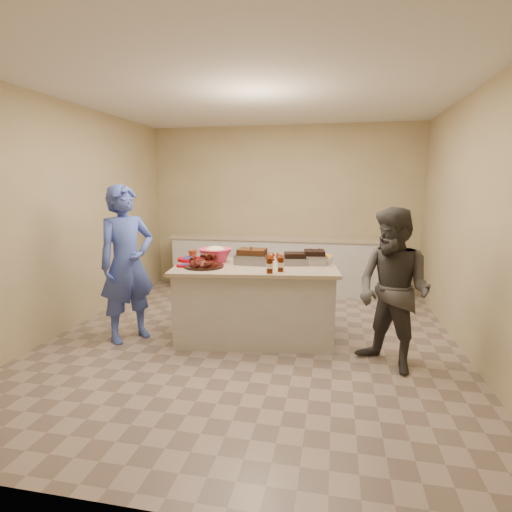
% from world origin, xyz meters
% --- Properties ---
extents(room, '(4.50, 5.00, 2.70)m').
position_xyz_m(room, '(0.00, 0.00, 0.00)').
color(room, tan).
rests_on(room, ground).
extents(back_counter, '(3.60, 0.64, 0.90)m').
position_xyz_m(back_counter, '(0.00, 2.20, 0.45)').
color(back_counter, beige).
rests_on(back_counter, ground).
extents(island, '(1.90, 1.17, 0.85)m').
position_xyz_m(island, '(0.02, 0.05, 0.00)').
color(island, beige).
rests_on(island, ground).
extents(rib_platter, '(0.45, 0.45, 0.17)m').
position_xyz_m(rib_platter, '(-0.51, -0.14, 0.85)').
color(rib_platter, '#460E09').
rests_on(rib_platter, island).
extents(pulled_pork_tray, '(0.37, 0.29, 0.11)m').
position_xyz_m(pulled_pork_tray, '(-0.03, 0.15, 0.85)').
color(pulled_pork_tray, '#47230F').
rests_on(pulled_pork_tray, island).
extents(brisket_tray, '(0.31, 0.28, 0.08)m').
position_xyz_m(brisket_tray, '(0.45, 0.21, 0.85)').
color(brisket_tray, black).
rests_on(brisket_tray, island).
extents(roasting_pan, '(0.30, 0.30, 0.11)m').
position_xyz_m(roasting_pan, '(0.66, 0.28, 0.85)').
color(roasting_pan, gray).
rests_on(roasting_pan, island).
extents(coleslaw_bowl, '(0.43, 0.43, 0.26)m').
position_xyz_m(coleslaw_bowl, '(-0.48, 0.18, 0.85)').
color(coleslaw_bowl, '#E2315B').
rests_on(coleslaw_bowl, island).
extents(sausage_plate, '(0.36, 0.36, 0.05)m').
position_xyz_m(sausage_plate, '(0.12, 0.39, 0.85)').
color(sausage_plate, silver).
rests_on(sausage_plate, island).
extents(mac_cheese_dish, '(0.35, 0.27, 0.08)m').
position_xyz_m(mac_cheese_dish, '(0.69, 0.41, 0.85)').
color(mac_cheese_dish, '#F9B709').
rests_on(mac_cheese_dish, island).
extents(bbq_bottle_a, '(0.07, 0.07, 0.18)m').
position_xyz_m(bbq_bottle_a, '(0.34, -0.20, 0.85)').
color(bbq_bottle_a, '#3C1103').
rests_on(bbq_bottle_a, island).
extents(bbq_bottle_b, '(0.07, 0.07, 0.19)m').
position_xyz_m(bbq_bottle_b, '(0.24, -0.30, 0.85)').
color(bbq_bottle_b, '#3C1103').
rests_on(bbq_bottle_b, island).
extents(mustard_bottle, '(0.05, 0.05, 0.12)m').
position_xyz_m(mustard_bottle, '(-0.17, 0.20, 0.85)').
color(mustard_bottle, '#F9D900').
rests_on(mustard_bottle, island).
extents(sauce_bowl, '(0.14, 0.06, 0.13)m').
position_xyz_m(sauce_bowl, '(0.05, 0.21, 0.85)').
color(sauce_bowl, silver).
rests_on(sauce_bowl, island).
extents(plate_stack_large, '(0.31, 0.31, 0.03)m').
position_xyz_m(plate_stack_large, '(-0.80, 0.18, 0.85)').
color(plate_stack_large, '#A8000C').
rests_on(plate_stack_large, island).
extents(plate_stack_small, '(0.18, 0.18, 0.02)m').
position_xyz_m(plate_stack_small, '(-0.74, -0.15, 0.85)').
color(plate_stack_small, '#A8000C').
rests_on(plate_stack_small, island).
extents(plastic_cup, '(0.12, 0.12, 0.11)m').
position_xyz_m(plastic_cup, '(-0.81, 0.31, 0.85)').
color(plastic_cup, '#A0441C').
rests_on(plastic_cup, island).
extents(basket_stack, '(0.26, 0.23, 0.11)m').
position_xyz_m(basket_stack, '(-0.15, 0.40, 0.85)').
color(basket_stack, '#A8000C').
rests_on(basket_stack, island).
extents(guest_blue, '(1.78, 1.55, 0.42)m').
position_xyz_m(guest_blue, '(-1.37, -0.26, 0.00)').
color(guest_blue, '#3C52AD').
rests_on(guest_blue, ground).
extents(guest_gray, '(1.59, 1.64, 0.58)m').
position_xyz_m(guest_gray, '(1.43, -0.46, 0.00)').
color(guest_gray, '#45423E').
rests_on(guest_gray, ground).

